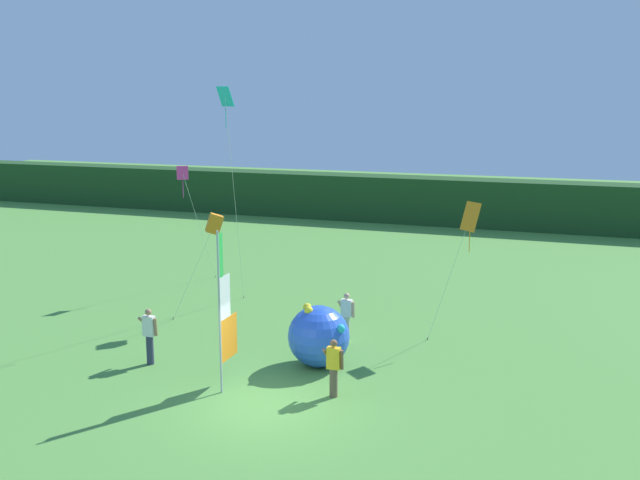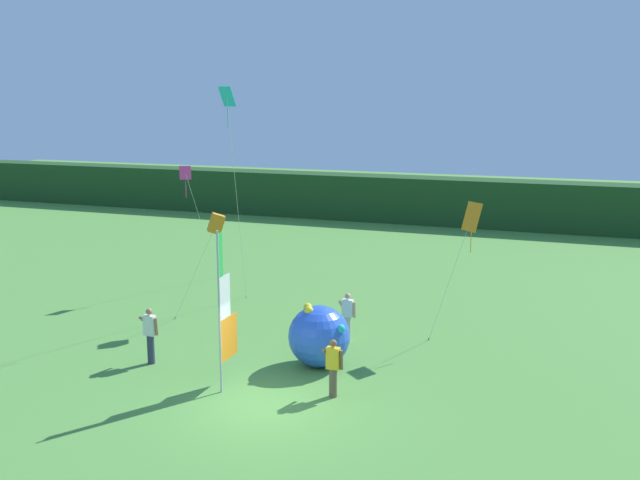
{
  "view_description": "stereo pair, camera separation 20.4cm",
  "coord_description": "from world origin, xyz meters",
  "px_view_note": "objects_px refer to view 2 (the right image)",
  "views": [
    {
      "loc": [
        7.27,
        -16.06,
        7.95
      ],
      "look_at": [
        0.76,
        2.26,
        4.1
      ],
      "focal_mm": 40.22,
      "sensor_mm": 36.0,
      "label": 1
    },
    {
      "loc": [
        7.46,
        -15.99,
        7.95
      ],
      "look_at": [
        0.76,
        2.26,
        4.1
      ],
      "focal_mm": 40.22,
      "sensor_mm": 36.0,
      "label": 2
    }
  ],
  "objects_px": {
    "inflatable_balloon": "(319,336)",
    "kite_orange_diamond_2": "(471,221)",
    "kite_magenta_diamond_3": "(188,181)",
    "kite_cyan_diamond_1": "(229,114)",
    "banner_flag": "(225,313)",
    "person_far_left": "(333,366)",
    "kite_orange_box_0": "(216,224)",
    "person_near_banner": "(348,316)",
    "person_mid_field": "(150,334)"
  },
  "relations": [
    {
      "from": "person_far_left",
      "to": "kite_magenta_diamond_3",
      "type": "distance_m",
      "value": 13.11
    },
    {
      "from": "kite_magenta_diamond_3",
      "to": "person_mid_field",
      "type": "bearing_deg",
      "value": -67.82
    },
    {
      "from": "banner_flag",
      "to": "person_near_banner",
      "type": "xyz_separation_m",
      "value": [
        1.98,
        4.85,
        -1.28
      ]
    },
    {
      "from": "kite_cyan_diamond_1",
      "to": "person_mid_field",
      "type": "bearing_deg",
      "value": -92.16
    },
    {
      "from": "kite_cyan_diamond_1",
      "to": "banner_flag",
      "type": "bearing_deg",
      "value": -64.79
    },
    {
      "from": "person_far_left",
      "to": "kite_orange_box_0",
      "type": "relative_size",
      "value": 0.4
    },
    {
      "from": "kite_orange_box_0",
      "to": "kite_cyan_diamond_1",
      "type": "distance_m",
      "value": 3.9
    },
    {
      "from": "person_near_banner",
      "to": "kite_cyan_diamond_1",
      "type": "relative_size",
      "value": 0.2
    },
    {
      "from": "kite_cyan_diamond_1",
      "to": "inflatable_balloon",
      "type": "bearing_deg",
      "value": -37.19
    },
    {
      "from": "person_near_banner",
      "to": "kite_orange_diamond_2",
      "type": "distance_m",
      "value": 5.06
    },
    {
      "from": "person_mid_field",
      "to": "kite_magenta_diamond_3",
      "type": "distance_m",
      "value": 9.41
    },
    {
      "from": "person_mid_field",
      "to": "kite_cyan_diamond_1",
      "type": "bearing_deg",
      "value": 87.84
    },
    {
      "from": "kite_orange_box_0",
      "to": "kite_orange_diamond_2",
      "type": "xyz_separation_m",
      "value": [
        8.71,
        0.96,
        0.46
      ]
    },
    {
      "from": "person_near_banner",
      "to": "person_mid_field",
      "type": "distance_m",
      "value": 6.38
    },
    {
      "from": "kite_cyan_diamond_1",
      "to": "kite_magenta_diamond_3",
      "type": "relative_size",
      "value": 1.59
    },
    {
      "from": "banner_flag",
      "to": "kite_orange_box_0",
      "type": "relative_size",
      "value": 1.13
    },
    {
      "from": "banner_flag",
      "to": "kite_magenta_diamond_3",
      "type": "xyz_separation_m",
      "value": [
        -6.3,
        8.92,
        2.44
      ]
    },
    {
      "from": "banner_flag",
      "to": "kite_orange_box_0",
      "type": "bearing_deg",
      "value": 120.06
    },
    {
      "from": "inflatable_balloon",
      "to": "kite_orange_diamond_2",
      "type": "distance_m",
      "value": 6.2
    },
    {
      "from": "person_mid_field",
      "to": "kite_magenta_diamond_3",
      "type": "bearing_deg",
      "value": 112.18
    },
    {
      "from": "kite_orange_diamond_2",
      "to": "kite_magenta_diamond_3",
      "type": "xyz_separation_m",
      "value": [
        -11.97,
        2.71,
        0.54
      ]
    },
    {
      "from": "person_near_banner",
      "to": "kite_magenta_diamond_3",
      "type": "bearing_deg",
      "value": 153.79
    },
    {
      "from": "banner_flag",
      "to": "inflatable_balloon",
      "type": "bearing_deg",
      "value": 53.34
    },
    {
      "from": "person_near_banner",
      "to": "person_mid_field",
      "type": "height_order",
      "value": "person_mid_field"
    },
    {
      "from": "person_mid_field",
      "to": "inflatable_balloon",
      "type": "height_order",
      "value": "inflatable_balloon"
    },
    {
      "from": "banner_flag",
      "to": "person_mid_field",
      "type": "xyz_separation_m",
      "value": [
        -3.03,
        0.91,
        -1.24
      ]
    },
    {
      "from": "person_far_left",
      "to": "kite_cyan_diamond_1",
      "type": "bearing_deg",
      "value": 136.35
    },
    {
      "from": "person_mid_field",
      "to": "kite_magenta_diamond_3",
      "type": "relative_size",
      "value": 0.33
    },
    {
      "from": "kite_cyan_diamond_1",
      "to": "kite_magenta_diamond_3",
      "type": "xyz_separation_m",
      "value": [
        -3.46,
        2.89,
        -2.81
      ]
    },
    {
      "from": "kite_orange_diamond_2",
      "to": "kite_cyan_diamond_1",
      "type": "bearing_deg",
      "value": -178.81
    },
    {
      "from": "kite_orange_diamond_2",
      "to": "kite_magenta_diamond_3",
      "type": "height_order",
      "value": "kite_magenta_diamond_3"
    },
    {
      "from": "person_far_left",
      "to": "kite_magenta_diamond_3",
      "type": "xyz_separation_m",
      "value": [
        -9.29,
        8.45,
        3.75
      ]
    },
    {
      "from": "inflatable_balloon",
      "to": "kite_orange_box_0",
      "type": "xyz_separation_m",
      "value": [
        -4.88,
        2.78,
        2.67
      ]
    },
    {
      "from": "kite_orange_diamond_2",
      "to": "inflatable_balloon",
      "type": "bearing_deg",
      "value": -135.71
    },
    {
      "from": "person_near_banner",
      "to": "banner_flag",
      "type": "bearing_deg",
      "value": -112.21
    },
    {
      "from": "person_mid_field",
      "to": "kite_cyan_diamond_1",
      "type": "height_order",
      "value": "kite_cyan_diamond_1"
    },
    {
      "from": "inflatable_balloon",
      "to": "kite_orange_diamond_2",
      "type": "height_order",
      "value": "kite_orange_diamond_2"
    },
    {
      "from": "person_mid_field",
      "to": "kite_orange_diamond_2",
      "type": "distance_m",
      "value": 10.67
    },
    {
      "from": "banner_flag",
      "to": "kite_orange_box_0",
      "type": "xyz_separation_m",
      "value": [
        -3.04,
        5.25,
        1.44
      ]
    },
    {
      "from": "banner_flag",
      "to": "inflatable_balloon",
      "type": "height_order",
      "value": "banner_flag"
    },
    {
      "from": "kite_orange_diamond_2",
      "to": "kite_magenta_diamond_3",
      "type": "bearing_deg",
      "value": 167.23
    },
    {
      "from": "inflatable_balloon",
      "to": "kite_orange_diamond_2",
      "type": "relative_size",
      "value": 0.41
    },
    {
      "from": "inflatable_balloon",
      "to": "kite_cyan_diamond_1",
      "type": "xyz_separation_m",
      "value": [
        -4.69,
        3.56,
        6.49
      ]
    },
    {
      "from": "inflatable_balloon",
      "to": "person_near_banner",
      "type": "bearing_deg",
      "value": 86.76
    },
    {
      "from": "banner_flag",
      "to": "person_near_banner",
      "type": "bearing_deg",
      "value": 67.79
    },
    {
      "from": "banner_flag",
      "to": "inflatable_balloon",
      "type": "distance_m",
      "value": 3.33
    },
    {
      "from": "kite_orange_box_0",
      "to": "kite_cyan_diamond_1",
      "type": "relative_size",
      "value": 0.48
    },
    {
      "from": "person_near_banner",
      "to": "kite_cyan_diamond_1",
      "type": "bearing_deg",
      "value": 166.17
    },
    {
      "from": "banner_flag",
      "to": "person_far_left",
      "type": "relative_size",
      "value": 2.79
    },
    {
      "from": "person_near_banner",
      "to": "kite_magenta_diamond_3",
      "type": "distance_m",
      "value": 9.95
    }
  ]
}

